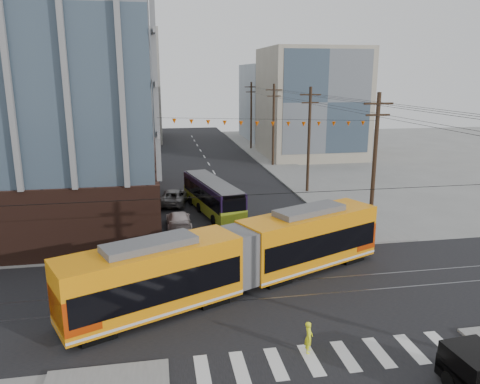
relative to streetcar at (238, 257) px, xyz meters
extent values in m
plane|color=slate|center=(2.72, -4.56, -1.96)|extent=(160.00, 160.00, 0.00)
cube|color=#8C99A5|center=(-14.28, 47.44, 7.04)|extent=(18.00, 16.00, 18.00)
cube|color=gray|center=(18.72, 43.44, 6.04)|extent=(14.00, 14.00, 16.00)
cube|color=gray|center=(-11.28, 67.44, 8.04)|extent=(16.00, 18.00, 20.00)
cube|color=#8C99A5|center=(20.72, 63.44, 5.04)|extent=(16.00, 16.00, 14.00)
cylinder|color=black|center=(11.22, 51.44, 3.54)|extent=(0.30, 0.30, 11.00)
imported|color=#95999D|center=(-3.04, 6.45, -1.16)|extent=(3.06, 5.11, 1.59)
imported|color=beige|center=(-2.86, 11.81, -1.27)|extent=(1.98, 4.77, 1.38)
imported|color=slate|center=(-2.92, 19.24, -1.23)|extent=(3.40, 5.66, 1.47)
imported|color=#F5FF21|center=(1.98, -6.95, -1.21)|extent=(0.54, 0.64, 1.51)
cube|color=slate|center=(11.02, 7.00, -1.61)|extent=(1.65, 3.63, 0.71)
camera|label=1|loc=(-4.38, -24.84, 10.26)|focal=35.00mm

